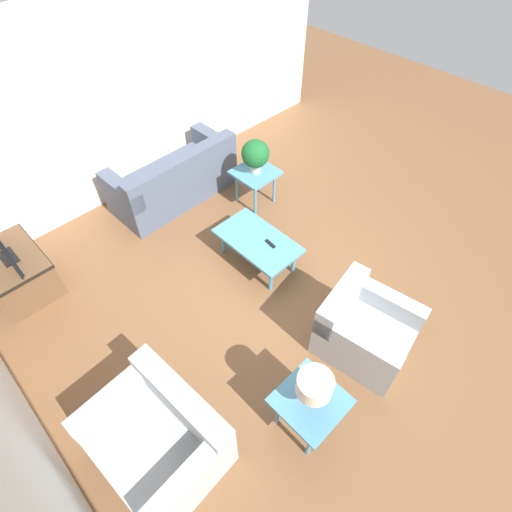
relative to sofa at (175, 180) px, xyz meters
name	(u,v)px	position (x,y,z in m)	size (l,w,h in m)	color
ground_plane	(288,284)	(-2.33, 0.02, -0.32)	(14.00, 14.00, 0.00)	brown
wall_right	(130,97)	(0.73, 0.02, 1.03)	(0.12, 7.20, 2.70)	white
sofa	(175,180)	(0.00, 0.00, 0.00)	(0.87, 1.88, 0.85)	#4C566B
armchair	(363,329)	(-3.45, 0.10, -0.01)	(1.01, 0.94, 0.77)	#A8ADB2
loveseat	(160,438)	(-2.85, 2.28, -0.02)	(1.19, 0.96, 0.77)	#A8ADB2
coffee_table	(258,242)	(-1.78, 0.03, 0.04)	(1.08, 0.62, 0.40)	teal
side_table_plant	(255,176)	(-0.90, -0.79, 0.15)	(0.57, 0.57, 0.55)	teal
side_table_lamp	(310,404)	(-3.60, 1.16, 0.15)	(0.57, 0.57, 0.55)	teal
tv_stand_chest	(18,271)	(-0.06, 2.39, -0.04)	(0.96, 0.65, 0.53)	brown
potted_plant	(255,154)	(-0.90, -0.79, 0.51)	(0.39, 0.39, 0.49)	#B2ADA3
table_lamp	(314,386)	(-3.60, 1.16, 0.52)	(0.31, 0.31, 0.41)	red
remote_control	(270,244)	(-1.95, -0.02, 0.09)	(0.16, 0.06, 0.02)	black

